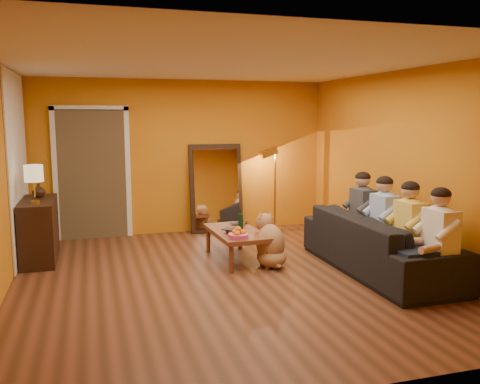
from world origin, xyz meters
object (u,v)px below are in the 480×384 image
object	(u,v)px
sofa	(379,243)
person_mid_right	(384,223)
table_lamp	(34,184)
coffee_table	(236,245)
person_mid_left	(410,232)
person_far_left	(440,242)
wine_bottle	(241,220)
sideboard	(39,230)
laptop	(241,224)
person_far_right	(363,215)
floor_lamp	(275,190)
dog	(270,239)
tumbler	(242,225)
vase	(39,190)
mirror_frame	(216,188)

from	to	relation	value
sofa	person_mid_right	size ratio (longest dim) A/B	2.08
table_lamp	coffee_table	bearing A→B (deg)	-10.40
table_lamp	person_mid_left	size ratio (longest dim) A/B	0.42
coffee_table	person_far_left	world-z (taller)	person_far_left
table_lamp	coffee_table	size ratio (longest dim) A/B	0.42
wine_bottle	sideboard	bearing A→B (deg)	162.70
laptop	table_lamp	bearing A→B (deg)	163.73
person_far_right	wine_bottle	world-z (taller)	person_far_right
coffee_table	floor_lamp	xyz separation A→B (m)	(1.16, 1.57, 0.51)
person_far_right	table_lamp	bearing A→B (deg)	169.13
dog	table_lamp	bearing A→B (deg)	142.58
person_far_right	person_mid_left	bearing A→B (deg)	-90.00
coffee_table	person_mid_left	bearing A→B (deg)	-42.13
person_mid_left	tumbler	bearing A→B (deg)	136.00
tumbler	vase	distance (m)	2.92
floor_lamp	person_far_right	bearing A→B (deg)	-65.28
sideboard	sofa	bearing A→B (deg)	-22.88
sofa	vase	distance (m)	4.74
person_far_left	laptop	world-z (taller)	person_far_left
dog	person_mid_right	world-z (taller)	person_mid_right
table_lamp	person_far_left	world-z (taller)	table_lamp
sideboard	person_mid_left	size ratio (longest dim) A/B	0.97
floor_lamp	wine_bottle	size ratio (longest dim) A/B	4.65
dog	person_mid_right	distance (m)	1.51
mirror_frame	person_mid_right	world-z (taller)	mirror_frame
person_mid_right	tumbler	bearing A→B (deg)	147.82
coffee_table	laptop	size ratio (longest dim) A/B	4.19
coffee_table	vase	xyz separation A→B (m)	(-2.61, 1.03, 0.74)
coffee_table	tumbler	xyz separation A→B (m)	(0.12, 0.12, 0.25)
sofa	person_far_right	distance (m)	0.70
floor_lamp	dog	xyz separation A→B (m)	(-0.79, -1.95, -0.36)
vase	laptop	bearing A→B (deg)	-13.68
sideboard	coffee_table	bearing A→B (deg)	-16.61
sideboard	sofa	distance (m)	4.60
tumbler	sofa	bearing A→B (deg)	-36.87
person_mid_left	laptop	size ratio (longest dim) A/B	4.19
mirror_frame	table_lamp	size ratio (longest dim) A/B	2.98
coffee_table	person_far_left	size ratio (longest dim) A/B	1.00
floor_lamp	person_mid_right	distance (m)	2.55
sideboard	person_mid_right	xyz separation A→B (m)	(4.37, -1.69, 0.18)
table_lamp	sofa	xyz separation A→B (m)	(4.24, -1.49, -0.73)
mirror_frame	tumbler	bearing A→B (deg)	-91.83
table_lamp	person_far_right	distance (m)	4.48
person_mid_right	wine_bottle	size ratio (longest dim) A/B	3.94
mirror_frame	person_mid_left	distance (m)	3.68
dog	mirror_frame	bearing A→B (deg)	73.53
sofa	person_far_left	xyz separation A→B (m)	(0.13, -1.00, 0.24)
floor_lamp	vase	bearing A→B (deg)	-164.45
table_lamp	dog	bearing A→B (deg)	-16.12
floor_lamp	laptop	size ratio (longest dim) A/B	4.95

